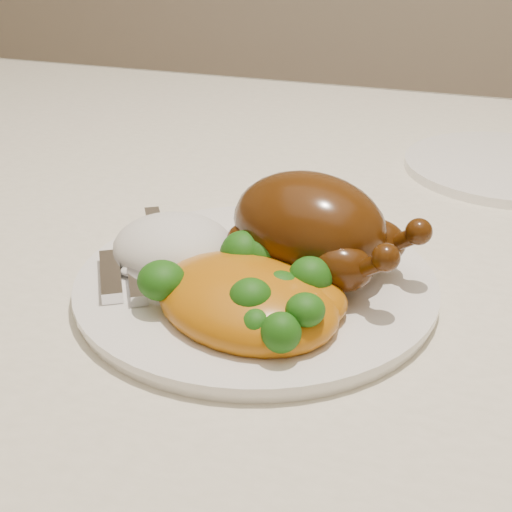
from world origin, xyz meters
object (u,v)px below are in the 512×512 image
(dining_table, at_px, (257,284))
(roast_chicken, at_px, (313,227))
(dinner_plate, at_px, (256,285))
(side_plate, at_px, (508,167))

(dining_table, distance_m, roast_chicken, 0.24)
(dinner_plate, xyz_separation_m, side_plate, (0.19, 0.36, -0.00))
(dinner_plate, relative_size, side_plate, 1.21)
(side_plate, bearing_deg, dining_table, -145.26)
(dinner_plate, distance_m, side_plate, 0.40)
(side_plate, distance_m, roast_chicken, 0.37)
(dining_table, bearing_deg, dinner_plate, -71.61)
(dining_table, xyz_separation_m, roast_chicken, (0.10, -0.16, 0.16))
(dinner_plate, bearing_deg, dining_table, 108.39)
(dinner_plate, bearing_deg, roast_chicken, 32.82)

